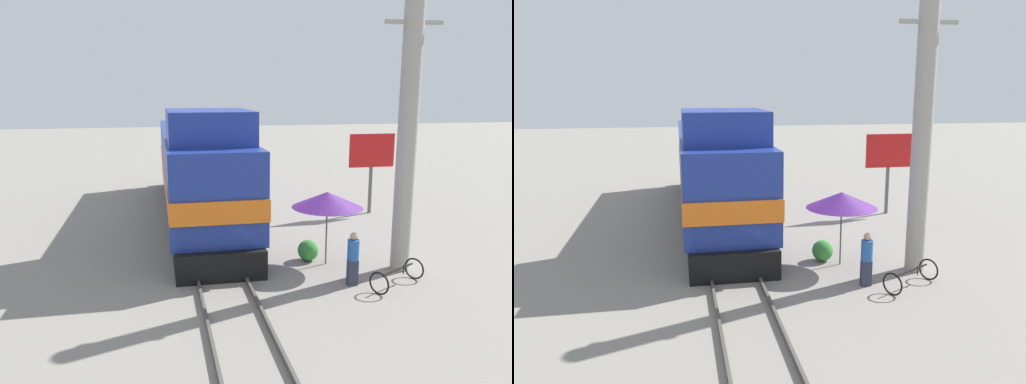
{
  "view_description": "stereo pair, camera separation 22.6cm",
  "coord_description": "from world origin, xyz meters",
  "views": [
    {
      "loc": [
        -1.76,
        -16.73,
        5.64
      ],
      "look_at": [
        1.2,
        -1.95,
        2.52
      ],
      "focal_mm": 35.0,
      "sensor_mm": 36.0,
      "label": 1
    },
    {
      "loc": [
        -1.54,
        -16.77,
        5.64
      ],
      "look_at": [
        1.2,
        -1.95,
        2.52
      ],
      "focal_mm": 35.0,
      "sensor_mm": 36.0,
      "label": 2
    }
  ],
  "objects": [
    {
      "name": "vendor_umbrella",
      "position": [
        3.54,
        -1.9,
        2.16
      ],
      "size": [
        2.3,
        2.3,
        2.42
      ],
      "color": "#4C4C4C",
      "rests_on": "ground_plane"
    },
    {
      "name": "billboard_sign",
      "position": [
        7.81,
        4.3,
        2.71
      ],
      "size": [
        2.14,
        0.12,
        3.66
      ],
      "color": "#595959",
      "rests_on": "ground_plane"
    },
    {
      "name": "rail_near",
      "position": [
        -0.72,
        0.0,
        0.07
      ],
      "size": [
        0.08,
        29.26,
        0.15
      ],
      "primitive_type": "cube",
      "color": "#4C4742",
      "rests_on": "ground_plane"
    },
    {
      "name": "utility_pole",
      "position": [
        5.72,
        -2.78,
        4.31
      ],
      "size": [
        1.8,
        0.59,
        8.57
      ],
      "color": "#9E998E",
      "rests_on": "ground_plane"
    },
    {
      "name": "rail_far",
      "position": [
        0.72,
        0.0,
        0.07
      ],
      "size": [
        0.08,
        29.26,
        0.15
      ],
      "primitive_type": "cube",
      "color": "#4C4742",
      "rests_on": "ground_plane"
    },
    {
      "name": "bicycle",
      "position": [
        4.95,
        -4.13,
        0.34
      ],
      "size": [
        1.92,
        1.48,
        0.66
      ],
      "rotation": [
        0.0,
        0.0,
        2.09
      ],
      "color": "black",
      "rests_on": "ground_plane"
    },
    {
      "name": "locomotive",
      "position": [
        0.0,
        4.64,
        2.06
      ],
      "size": [
        3.01,
        16.18,
        4.94
      ],
      "color": "black",
      "rests_on": "ground_plane"
    },
    {
      "name": "ground_plane",
      "position": [
        0.0,
        0.0,
        0.0
      ],
      "size": [
        120.0,
        120.0,
        0.0
      ],
      "primitive_type": "plane",
      "color": "gray"
    },
    {
      "name": "person_bystander",
      "position": [
        3.72,
        -3.76,
        0.86
      ],
      "size": [
        0.34,
        0.34,
        1.6
      ],
      "color": "#2D3347",
      "rests_on": "ground_plane"
    },
    {
      "name": "shrub_cluster",
      "position": [
        3.08,
        -1.46,
        0.35
      ],
      "size": [
        0.7,
        0.7,
        0.7
      ],
      "primitive_type": "sphere",
      "color": "#388C38",
      "rests_on": "ground_plane"
    }
  ]
}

